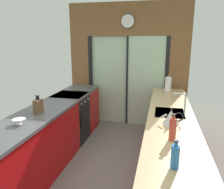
% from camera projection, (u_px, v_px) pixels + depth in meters
% --- Properties ---
extents(ground_plane, '(5.04, 7.60, 0.02)m').
position_uv_depth(ground_plane, '(109.00, 163.00, 3.58)').
color(ground_plane, slate).
extents(back_wall_unit, '(2.64, 0.12, 2.70)m').
position_uv_depth(back_wall_unit, '(128.00, 58.00, 4.92)').
color(back_wall_unit, brown).
rests_on(back_wall_unit, ground_plane).
extents(left_counter_run, '(0.62, 3.80, 0.92)m').
position_uv_depth(left_counter_run, '(40.00, 143.00, 3.22)').
color(left_counter_run, '#AD0C0F').
rests_on(left_counter_run, ground_plane).
extents(right_counter_run, '(0.62, 3.80, 0.92)m').
position_uv_depth(right_counter_run, '(169.00, 151.00, 2.99)').
color(right_counter_run, '#AD0C0F').
rests_on(right_counter_run, ground_plane).
extents(sink_faucet, '(0.19, 0.02, 0.29)m').
position_uv_depth(sink_faucet, '(183.00, 100.00, 3.04)').
color(sink_faucet, '#B7BABC').
rests_on(sink_faucet, right_counter_run).
extents(oven_range, '(0.60, 0.60, 0.92)m').
position_uv_depth(oven_range, '(71.00, 118.00, 4.28)').
color(oven_range, black).
rests_on(oven_range, ground_plane).
extents(mixing_bowl_far, '(0.16, 0.16, 0.07)m').
position_uv_depth(mixing_bowl_far, '(19.00, 122.00, 2.67)').
color(mixing_bowl_far, silver).
rests_on(mixing_bowl_far, left_counter_run).
extents(knife_block, '(0.08, 0.14, 0.26)m').
position_uv_depth(knife_block, '(38.00, 106.00, 3.07)').
color(knife_block, brown).
rests_on(knife_block, left_counter_run).
extents(kettle, '(0.27, 0.19, 0.21)m').
position_uv_depth(kettle, '(171.00, 117.00, 2.67)').
color(kettle, '#B7BABC').
rests_on(kettle, right_counter_run).
extents(soap_bottle_near, '(0.07, 0.07, 0.24)m').
position_uv_depth(soap_bottle_near, '(175.00, 156.00, 1.74)').
color(soap_bottle_near, '#286BB7').
rests_on(soap_bottle_near, right_counter_run).
extents(soap_bottle_far, '(0.07, 0.07, 0.28)m').
position_uv_depth(soap_bottle_far, '(173.00, 129.00, 2.23)').
color(soap_bottle_far, '#B23D2D').
rests_on(soap_bottle_far, right_counter_run).
extents(paper_towel_roll, '(0.14, 0.14, 0.30)m').
position_uv_depth(paper_towel_roll, '(168.00, 84.00, 4.44)').
color(paper_towel_roll, '#B7BABC').
rests_on(paper_towel_roll, right_counter_run).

